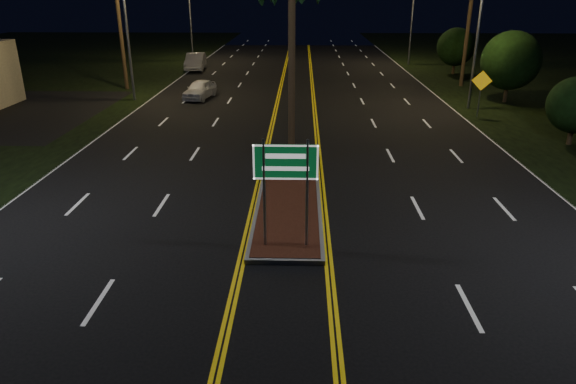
{
  "coord_description": "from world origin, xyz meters",
  "views": [
    {
      "loc": [
        0.43,
        -10.53,
        7.15
      ],
      "look_at": [
        0.07,
        2.6,
        1.9
      ],
      "focal_mm": 32.0,
      "sensor_mm": 36.0,
      "label": 1
    }
  ],
  "objects_px": {
    "streetlight_left_mid": "(131,12)",
    "streetlight_left_far": "(193,3)",
    "car_near": "(200,88)",
    "car_far": "(195,60)",
    "streetlight_right_mid": "(474,14)",
    "warning_sign": "(481,87)",
    "streetlight_right_far": "(409,4)",
    "highway_sign": "(286,172)",
    "median_island": "(289,193)",
    "shrub_mid": "(511,61)",
    "shrub_far": "(456,47)"
  },
  "relations": [
    {
      "from": "shrub_mid",
      "to": "car_near",
      "type": "distance_m",
      "value": 20.74
    },
    {
      "from": "streetlight_left_far",
      "to": "warning_sign",
      "type": "distance_m",
      "value": 32.7
    },
    {
      "from": "streetlight_left_mid",
      "to": "car_far",
      "type": "distance_m",
      "value": 14.73
    },
    {
      "from": "shrub_mid",
      "to": "streetlight_right_far",
      "type": "bearing_deg",
      "value": 100.66
    },
    {
      "from": "car_near",
      "to": "car_far",
      "type": "distance_m",
      "value": 13.5
    },
    {
      "from": "streetlight_left_far",
      "to": "car_near",
      "type": "xyz_separation_m",
      "value": [
        3.99,
        -19.29,
        -4.93
      ]
    },
    {
      "from": "car_far",
      "to": "warning_sign",
      "type": "height_order",
      "value": "warning_sign"
    },
    {
      "from": "streetlight_right_far",
      "to": "highway_sign",
      "type": "bearing_deg",
      "value": -105.15
    },
    {
      "from": "median_island",
      "to": "shrub_mid",
      "type": "xyz_separation_m",
      "value": [
        14.0,
        17.0,
        2.64
      ]
    },
    {
      "from": "median_island",
      "to": "warning_sign",
      "type": "distance_m",
      "value": 16.68
    },
    {
      "from": "streetlight_left_far",
      "to": "car_near",
      "type": "bearing_deg",
      "value": -78.33
    },
    {
      "from": "shrub_far",
      "to": "shrub_mid",
      "type": "bearing_deg",
      "value": -89.05
    },
    {
      "from": "highway_sign",
      "to": "car_near",
      "type": "bearing_deg",
      "value": 106.83
    },
    {
      "from": "streetlight_left_far",
      "to": "shrub_far",
      "type": "distance_m",
      "value": 25.9
    },
    {
      "from": "streetlight_right_far",
      "to": "warning_sign",
      "type": "distance_m",
      "value": 22.74
    },
    {
      "from": "highway_sign",
      "to": "median_island",
      "type": "bearing_deg",
      "value": 90.0
    },
    {
      "from": "shrub_far",
      "to": "car_far",
      "type": "relative_size",
      "value": 0.75
    },
    {
      "from": "car_near",
      "to": "streetlight_right_mid",
      "type": "bearing_deg",
      "value": 1.05
    },
    {
      "from": "highway_sign",
      "to": "car_far",
      "type": "xyz_separation_m",
      "value": [
        -9.5,
        35.09,
        -1.52
      ]
    },
    {
      "from": "streetlight_left_far",
      "to": "streetlight_right_mid",
      "type": "bearing_deg",
      "value": -46.03
    },
    {
      "from": "car_near",
      "to": "car_far",
      "type": "bearing_deg",
      "value": 112.26
    },
    {
      "from": "streetlight_right_far",
      "to": "warning_sign",
      "type": "relative_size",
      "value": 3.31
    },
    {
      "from": "shrub_far",
      "to": "highway_sign",
      "type": "bearing_deg",
      "value": -112.57
    },
    {
      "from": "streetlight_right_mid",
      "to": "warning_sign",
      "type": "distance_m",
      "value": 4.56
    },
    {
      "from": "streetlight_left_mid",
      "to": "streetlight_left_far",
      "type": "bearing_deg",
      "value": 90.0
    },
    {
      "from": "streetlight_right_mid",
      "to": "streetlight_right_far",
      "type": "distance_m",
      "value": 20.0
    },
    {
      "from": "streetlight_right_far",
      "to": "shrub_far",
      "type": "distance_m",
      "value": 7.56
    },
    {
      "from": "shrub_far",
      "to": "warning_sign",
      "type": "xyz_separation_m",
      "value": [
        -3.0,
        -16.41,
        -0.55
      ]
    },
    {
      "from": "shrub_mid",
      "to": "car_far",
      "type": "distance_m",
      "value": 27.36
    },
    {
      "from": "car_near",
      "to": "streetlight_right_far",
      "type": "bearing_deg",
      "value": 55.06
    },
    {
      "from": "median_island",
      "to": "warning_sign",
      "type": "height_order",
      "value": "warning_sign"
    },
    {
      "from": "shrub_far",
      "to": "streetlight_left_mid",
      "type": "bearing_deg",
      "value": -153.82
    },
    {
      "from": "median_island",
      "to": "streetlight_right_mid",
      "type": "height_order",
      "value": "streetlight_right_mid"
    },
    {
      "from": "shrub_far",
      "to": "streetlight_right_mid",
      "type": "bearing_deg",
      "value": -102.82
    },
    {
      "from": "shrub_mid",
      "to": "shrub_far",
      "type": "xyz_separation_m",
      "value": [
        -0.2,
        12.0,
        -0.39
      ]
    },
    {
      "from": "warning_sign",
      "to": "streetlight_left_far",
      "type": "bearing_deg",
      "value": 142.12
    },
    {
      "from": "median_island",
      "to": "streetlight_left_far",
      "type": "bearing_deg",
      "value": 106.0
    },
    {
      "from": "median_island",
      "to": "streetlight_right_mid",
      "type": "xyz_separation_m",
      "value": [
        10.61,
        15.0,
        5.57
      ]
    },
    {
      "from": "highway_sign",
      "to": "warning_sign",
      "type": "distance_m",
      "value": 19.98
    },
    {
      "from": "streetlight_left_far",
      "to": "streetlight_right_mid",
      "type": "height_order",
      "value": "same"
    },
    {
      "from": "highway_sign",
      "to": "streetlight_left_far",
      "type": "relative_size",
      "value": 0.36
    },
    {
      "from": "streetlight_right_far",
      "to": "car_far",
      "type": "relative_size",
      "value": 1.7
    },
    {
      "from": "median_island",
      "to": "car_near",
      "type": "distance_m",
      "value": 18.92
    },
    {
      "from": "shrub_mid",
      "to": "streetlight_left_mid",
      "type": "bearing_deg",
      "value": 180.0
    },
    {
      "from": "streetlight_left_mid",
      "to": "streetlight_right_far",
      "type": "distance_m",
      "value": 27.83
    },
    {
      "from": "shrub_mid",
      "to": "highway_sign",
      "type": "bearing_deg",
      "value": -123.44
    },
    {
      "from": "streetlight_left_far",
      "to": "shrub_mid",
      "type": "bearing_deg",
      "value": -39.1
    },
    {
      "from": "shrub_far",
      "to": "car_far",
      "type": "xyz_separation_m",
      "value": [
        -23.3,
        1.89,
        -1.46
      ]
    },
    {
      "from": "highway_sign",
      "to": "streetlight_right_mid",
      "type": "bearing_deg",
      "value": 61.07
    },
    {
      "from": "streetlight_left_far",
      "to": "shrub_far",
      "type": "relative_size",
      "value": 2.27
    }
  ]
}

